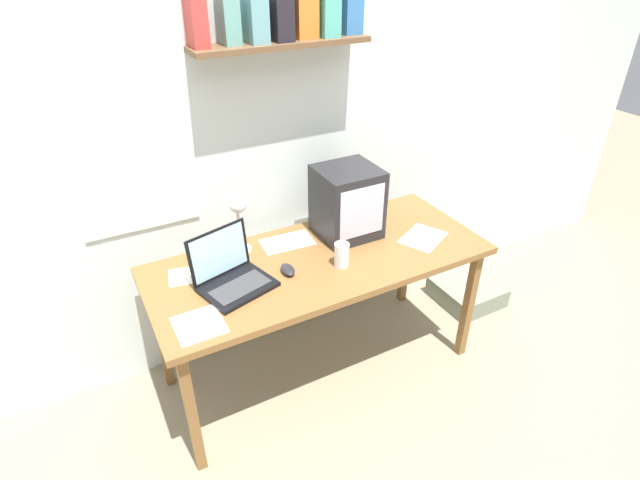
{
  "coord_description": "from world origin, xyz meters",
  "views": [
    {
      "loc": [
        -0.97,
        -1.81,
        2.11
      ],
      "look_at": [
        0.0,
        0.0,
        0.85
      ],
      "focal_mm": 28.0,
      "sensor_mm": 36.0,
      "label": 1
    }
  ],
  "objects_px": {
    "loose_paper_near_laptop": "(287,242)",
    "floor_cushion": "(467,292)",
    "corner_desk": "(320,268)",
    "crt_monitor": "(347,202)",
    "juice_glass": "(342,256)",
    "computer_mouse": "(288,270)",
    "printed_handout": "(423,238)",
    "desk_lamp": "(238,215)",
    "laptop": "(230,272)",
    "open_notebook": "(189,276)",
    "loose_paper_near_monitor": "(199,325)"
  },
  "relations": [
    {
      "from": "loose_paper_near_monitor",
      "to": "corner_desk",
      "type": "bearing_deg",
      "value": 17.24
    },
    {
      "from": "crt_monitor",
      "to": "floor_cushion",
      "type": "relative_size",
      "value": 0.95
    },
    {
      "from": "open_notebook",
      "to": "loose_paper_near_monitor",
      "type": "bearing_deg",
      "value": -99.11
    },
    {
      "from": "crt_monitor",
      "to": "floor_cushion",
      "type": "distance_m",
      "value": 1.27
    },
    {
      "from": "computer_mouse",
      "to": "open_notebook",
      "type": "bearing_deg",
      "value": 155.16
    },
    {
      "from": "crt_monitor",
      "to": "printed_handout",
      "type": "xyz_separation_m",
      "value": [
        0.33,
        -0.24,
        -0.18
      ]
    },
    {
      "from": "crt_monitor",
      "to": "loose_paper_near_laptop",
      "type": "xyz_separation_m",
      "value": [
        -0.32,
        0.06,
        -0.18
      ]
    },
    {
      "from": "corner_desk",
      "to": "laptop",
      "type": "distance_m",
      "value": 0.48
    },
    {
      "from": "desk_lamp",
      "to": "loose_paper_near_monitor",
      "type": "height_order",
      "value": "desk_lamp"
    },
    {
      "from": "crt_monitor",
      "to": "floor_cushion",
      "type": "xyz_separation_m",
      "value": [
        0.92,
        -0.07,
        -0.87
      ]
    },
    {
      "from": "loose_paper_near_monitor",
      "to": "loose_paper_near_laptop",
      "type": "bearing_deg",
      "value": 34.99
    },
    {
      "from": "open_notebook",
      "to": "loose_paper_near_laptop",
      "type": "distance_m",
      "value": 0.53
    },
    {
      "from": "floor_cushion",
      "to": "open_notebook",
      "type": "bearing_deg",
      "value": 177.48
    },
    {
      "from": "corner_desk",
      "to": "computer_mouse",
      "type": "relative_size",
      "value": 15.39
    },
    {
      "from": "laptop",
      "to": "open_notebook",
      "type": "distance_m",
      "value": 0.22
    },
    {
      "from": "desk_lamp",
      "to": "printed_handout",
      "type": "height_order",
      "value": "desk_lamp"
    },
    {
      "from": "laptop",
      "to": "loose_paper_near_laptop",
      "type": "xyz_separation_m",
      "value": [
        0.38,
        0.2,
        -0.06
      ]
    },
    {
      "from": "desk_lamp",
      "to": "loose_paper_near_laptop",
      "type": "distance_m",
      "value": 0.33
    },
    {
      "from": "corner_desk",
      "to": "crt_monitor",
      "type": "relative_size",
      "value": 4.58
    },
    {
      "from": "printed_handout",
      "to": "floor_cushion",
      "type": "relative_size",
      "value": 0.77
    },
    {
      "from": "corner_desk",
      "to": "laptop",
      "type": "height_order",
      "value": "laptop"
    },
    {
      "from": "desk_lamp",
      "to": "juice_glass",
      "type": "height_order",
      "value": "desk_lamp"
    },
    {
      "from": "open_notebook",
      "to": "loose_paper_near_monitor",
      "type": "height_order",
      "value": "same"
    },
    {
      "from": "printed_handout",
      "to": "open_notebook",
      "type": "bearing_deg",
      "value": 168.17
    },
    {
      "from": "laptop",
      "to": "loose_paper_near_monitor",
      "type": "bearing_deg",
      "value": -150.74
    },
    {
      "from": "juice_glass",
      "to": "computer_mouse",
      "type": "relative_size",
      "value": 1.1
    },
    {
      "from": "corner_desk",
      "to": "loose_paper_near_laptop",
      "type": "distance_m",
      "value": 0.23
    },
    {
      "from": "loose_paper_near_monitor",
      "to": "floor_cushion",
      "type": "xyz_separation_m",
      "value": [
        1.83,
        0.28,
        -0.68
      ]
    },
    {
      "from": "desk_lamp",
      "to": "juice_glass",
      "type": "distance_m",
      "value": 0.53
    },
    {
      "from": "corner_desk",
      "to": "floor_cushion",
      "type": "bearing_deg",
      "value": 3.66
    },
    {
      "from": "juice_glass",
      "to": "loose_paper_near_laptop",
      "type": "bearing_deg",
      "value": 114.34
    },
    {
      "from": "corner_desk",
      "to": "juice_glass",
      "type": "xyz_separation_m",
      "value": [
        0.06,
        -0.11,
        0.12
      ]
    },
    {
      "from": "corner_desk",
      "to": "loose_paper_near_laptop",
      "type": "xyz_separation_m",
      "value": [
        -0.08,
        0.2,
        0.07
      ]
    },
    {
      "from": "computer_mouse",
      "to": "desk_lamp",
      "type": "bearing_deg",
      "value": 118.64
    },
    {
      "from": "computer_mouse",
      "to": "floor_cushion",
      "type": "distance_m",
      "value": 1.53
    },
    {
      "from": "desk_lamp",
      "to": "open_notebook",
      "type": "height_order",
      "value": "desk_lamp"
    },
    {
      "from": "crt_monitor",
      "to": "desk_lamp",
      "type": "xyz_separation_m",
      "value": [
        -0.56,
        0.06,
        0.04
      ]
    },
    {
      "from": "juice_glass",
      "to": "printed_handout",
      "type": "bearing_deg",
      "value": 1.8
    },
    {
      "from": "computer_mouse",
      "to": "open_notebook",
      "type": "xyz_separation_m",
      "value": [
        -0.42,
        0.19,
        -0.01
      ]
    },
    {
      "from": "juice_glass",
      "to": "loose_paper_near_monitor",
      "type": "height_order",
      "value": "juice_glass"
    },
    {
      "from": "desk_lamp",
      "to": "loose_paper_near_monitor",
      "type": "xyz_separation_m",
      "value": [
        -0.34,
        -0.41,
        -0.22
      ]
    },
    {
      "from": "desk_lamp",
      "to": "open_notebook",
      "type": "xyz_separation_m",
      "value": [
        -0.28,
        -0.05,
        -0.22
      ]
    },
    {
      "from": "corner_desk",
      "to": "loose_paper_near_laptop",
      "type": "height_order",
      "value": "loose_paper_near_laptop"
    },
    {
      "from": "loose_paper_near_laptop",
      "to": "floor_cushion",
      "type": "xyz_separation_m",
      "value": [
        1.24,
        -0.13,
        -0.68
      ]
    },
    {
      "from": "open_notebook",
      "to": "loose_paper_near_monitor",
      "type": "distance_m",
      "value": 0.37
    },
    {
      "from": "computer_mouse",
      "to": "loose_paper_near_laptop",
      "type": "distance_m",
      "value": 0.27
    },
    {
      "from": "open_notebook",
      "to": "desk_lamp",
      "type": "bearing_deg",
      "value": 10.28
    },
    {
      "from": "desk_lamp",
      "to": "floor_cushion",
      "type": "distance_m",
      "value": 1.75
    },
    {
      "from": "juice_glass",
      "to": "printed_handout",
      "type": "xyz_separation_m",
      "value": [
        0.5,
        0.02,
        -0.05
      ]
    },
    {
      "from": "loose_paper_near_laptop",
      "to": "floor_cushion",
      "type": "bearing_deg",
      "value": -5.94
    }
  ]
}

